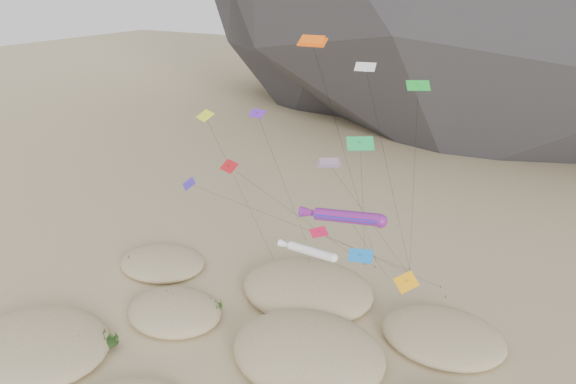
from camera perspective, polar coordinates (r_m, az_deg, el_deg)
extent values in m
plane|color=#CCB789|center=(55.67, -4.49, -17.91)|extent=(500.00, 500.00, 0.00)
ellipsoid|color=#CCB789|center=(62.92, -24.09, -14.03)|extent=(15.20, 12.92, 2.99)
ellipsoid|color=#CCB789|center=(63.95, -11.45, -11.82)|extent=(10.83, 9.21, 2.78)
ellipsoid|color=#CCB789|center=(56.44, 2.06, -15.96)|extent=(15.27, 12.98, 4.33)
ellipsoid|color=#CCB789|center=(66.43, 2.00, -9.82)|extent=(15.70, 13.35, 3.51)
ellipsoid|color=#CCB789|center=(61.32, 15.45, -13.88)|extent=(12.63, 10.73, 2.55)
ellipsoid|color=#CCB789|center=(74.37, -12.62, -6.99)|extent=(11.46, 9.74, 2.22)
ellipsoid|color=black|center=(62.25, -21.01, -13.68)|extent=(2.84, 2.43, 0.85)
ellipsoid|color=black|center=(60.73, -17.77, -14.29)|extent=(2.15, 1.84, 0.65)
ellipsoid|color=black|center=(64.82, -11.17, -11.12)|extent=(3.15, 2.69, 0.94)
ellipsoid|color=black|center=(64.00, -7.73, -11.45)|extent=(2.27, 1.94, 0.68)
ellipsoid|color=black|center=(57.54, 0.52, -14.95)|extent=(3.92, 3.36, 1.18)
ellipsoid|color=black|center=(56.56, 4.38, -15.89)|extent=(2.54, 2.17, 0.76)
ellipsoid|color=black|center=(56.02, -3.44, -16.41)|extent=(2.78, 2.38, 0.83)
ellipsoid|color=black|center=(66.76, 2.04, -9.44)|extent=(2.72, 2.33, 0.82)
ellipsoid|color=black|center=(64.22, 1.75, -10.90)|extent=(2.83, 2.42, 0.85)
ellipsoid|color=black|center=(60.00, 15.22, -14.58)|extent=(2.27, 1.94, 0.68)
ellipsoid|color=black|center=(59.47, 13.05, -14.83)|extent=(2.05, 1.75, 0.62)
ellipsoid|color=black|center=(75.32, -14.60, -6.79)|extent=(2.63, 2.25, 0.79)
ellipsoid|color=black|center=(72.50, -12.10, -7.82)|extent=(1.93, 1.65, 0.58)
cylinder|color=#3F2D1E|center=(70.29, 4.84, -8.60)|extent=(0.08, 0.08, 0.30)
cylinder|color=#3F2D1E|center=(73.67, 7.86, -7.24)|extent=(0.08, 0.08, 0.30)
cylinder|color=#3F2D1E|center=(73.20, 8.82, -7.49)|extent=(0.08, 0.08, 0.30)
cylinder|color=#3F2D1E|center=(73.34, 12.28, -7.69)|extent=(0.08, 0.08, 0.30)
cylinder|color=#3F2D1E|center=(70.48, 15.25, -9.27)|extent=(0.08, 0.08, 0.30)
cylinder|color=#3F2D1E|center=(79.42, 1.81, -4.81)|extent=(0.08, 0.08, 0.30)
cylinder|color=#3F2D1E|center=(68.71, 15.74, -10.18)|extent=(0.08, 0.08, 0.30)
cylinder|color=#3F2D1E|center=(73.59, -1.32, -7.06)|extent=(0.08, 0.08, 0.30)
cylinder|color=red|center=(54.19, 6.04, -2.53)|extent=(6.83, 1.43, 1.92)
sphere|color=red|center=(53.04, 9.39, -2.94)|extent=(1.29, 1.29, 1.29)
cone|color=red|center=(55.67, 2.52, -2.13)|extent=(2.81, 1.19, 1.38)
cylinder|color=black|center=(62.62, 8.35, -5.96)|extent=(0.12, 13.32, 13.36)
cylinder|color=white|center=(56.26, 2.36, -6.05)|extent=(5.56, 1.80, 1.25)
sphere|color=white|center=(54.75, 4.64, -6.67)|extent=(0.91, 0.91, 0.91)
cone|color=white|center=(58.04, 0.00, -5.42)|extent=(2.33, 1.15, 0.93)
cylinder|color=black|center=(64.20, 2.11, -7.04)|extent=(6.45, 11.39, 9.31)
cube|color=#FE5C0D|center=(54.96, 2.48, 14.98)|extent=(2.83, 1.25, 0.81)
cube|color=#FE5C0D|center=(54.93, 2.48, 15.20)|extent=(2.40, 0.98, 0.80)
cylinder|color=black|center=(63.47, 6.25, 2.26)|extent=(3.00, 13.36, 29.09)
cube|color=#FF301A|center=(55.64, 4.19, 2.89)|extent=(2.45, 2.07, 0.64)
cube|color=#FF301A|center=(55.58, 4.19, 3.09)|extent=(2.05, 1.71, 0.63)
cylinder|color=black|center=(62.99, 8.91, -3.67)|extent=(6.17, 12.15, 17.61)
cube|color=silver|center=(53.74, 7.85, 12.48)|extent=(2.07, 1.38, 0.69)
cube|color=silver|center=(53.76, 7.84, 12.33)|extent=(0.26, 0.24, 0.66)
cylinder|color=black|center=(62.55, 10.42, 0.78)|extent=(2.28, 12.75, 27.02)
cube|color=blue|center=(49.25, 7.39, -6.44)|extent=(2.27, 1.56, 0.86)
cube|color=blue|center=(49.32, 7.39, -6.59)|extent=(0.32, 0.34, 0.69)
cylinder|color=black|center=(61.24, 8.24, -7.11)|extent=(5.86, 19.87, 12.33)
cube|color=#C01237|center=(52.21, 3.15, -4.09)|extent=(1.68, 1.89, 0.61)
cube|color=#C01237|center=(52.27, 3.14, -4.24)|extent=(0.25, 0.26, 0.58)
cylinder|color=black|center=(60.98, 10.07, -7.15)|extent=(7.80, 17.49, 12.73)
cube|color=#3E1FB5|center=(60.23, -10.02, 0.84)|extent=(2.35, 2.27, 0.77)
cube|color=#3E1FB5|center=(60.28, -10.01, 0.70)|extent=(0.33, 0.33, 0.74)
cylinder|color=black|center=(65.39, 2.18, -3.96)|extent=(19.03, 19.01, 14.36)
cube|color=green|center=(54.26, 13.08, 10.49)|extent=(2.43, 2.05, 0.79)
cube|color=green|center=(54.29, 13.07, 10.34)|extent=(0.34, 0.32, 0.74)
cylinder|color=black|center=(63.04, 12.61, -0.01)|extent=(2.35, 10.85, 25.40)
cube|color=red|center=(56.24, -6.00, 2.62)|extent=(2.36, 1.81, 0.89)
cube|color=red|center=(56.28, -6.00, 2.47)|extent=(0.35, 0.37, 0.71)
cylinder|color=black|center=(64.28, 1.84, -3.03)|extent=(8.28, 17.52, 17.18)
cube|color=#611FBA|center=(57.86, -3.16, 7.98)|extent=(1.90, 1.20, 0.67)
cube|color=#611FBA|center=(57.90, -3.16, 7.83)|extent=(0.24, 0.23, 0.61)
cylinder|color=black|center=(68.18, -0.28, 0.54)|extent=(2.59, 15.87, 21.77)
cube|color=#E9FE1A|center=(56.89, -8.42, 7.69)|extent=(2.50, 2.15, 0.72)
cube|color=#E9FE1A|center=(56.92, -8.41, 7.55)|extent=(0.31, 0.28, 0.76)
cylinder|color=black|center=(64.60, -4.41, -0.67)|extent=(0.75, 11.95, 21.91)
cube|color=#FFA00D|center=(49.63, 11.93, -8.95)|extent=(1.90, 2.61, 1.03)
cube|color=#FFA00D|center=(49.70, 11.92, -9.10)|extent=(0.43, 0.39, 0.78)
cylinder|color=black|center=(61.51, 12.13, -8.24)|extent=(5.72, 20.62, 10.49)
cube|color=green|center=(52.87, 7.36, 4.91)|extent=(2.80, 2.43, 1.04)
cube|color=green|center=(52.91, 7.35, 4.75)|extent=(0.44, 0.45, 0.85)
cylinder|color=black|center=(62.94, 7.65, -2.21)|extent=(4.05, 13.55, 20.32)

